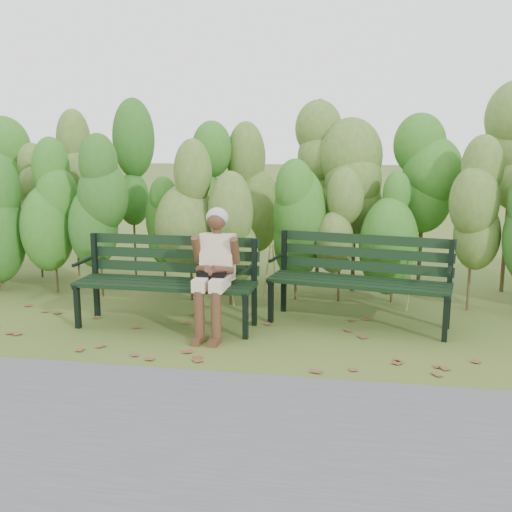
# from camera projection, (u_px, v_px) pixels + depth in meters

# --- Properties ---
(ground) EXTENTS (80.00, 80.00, 0.00)m
(ground) POSITION_uv_depth(u_px,v_px,m) (250.00, 337.00, 5.88)
(ground) COLOR #405921
(footpath) EXTENTS (60.00, 2.50, 0.01)m
(footpath) POSITION_uv_depth(u_px,v_px,m) (187.00, 450.00, 3.76)
(footpath) COLOR #474749
(footpath) RESTS_ON ground
(hedge_band) EXTENTS (11.04, 1.67, 2.42)m
(hedge_band) POSITION_uv_depth(u_px,v_px,m) (277.00, 193.00, 7.44)
(hedge_band) COLOR #47381E
(hedge_band) RESTS_ON ground
(leaf_litter) EXTENTS (5.72, 2.29, 0.01)m
(leaf_litter) POSITION_uv_depth(u_px,v_px,m) (289.00, 338.00, 5.86)
(leaf_litter) COLOR brown
(leaf_litter) RESTS_ON ground
(bench_left) EXTENTS (1.86, 0.64, 0.92)m
(bench_left) POSITION_uv_depth(u_px,v_px,m) (169.00, 274.00, 6.21)
(bench_left) COLOR black
(bench_left) RESTS_ON ground
(bench_right) EXTENTS (1.93, 0.94, 0.93)m
(bench_right) POSITION_uv_depth(u_px,v_px,m) (361.00, 272.00, 6.26)
(bench_right) COLOR black
(bench_right) RESTS_ON ground
(seated_woman) EXTENTS (0.48, 0.70, 1.25)m
(seated_woman) POSITION_uv_depth(u_px,v_px,m) (215.00, 263.00, 5.90)
(seated_woman) COLOR beige
(seated_woman) RESTS_ON ground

